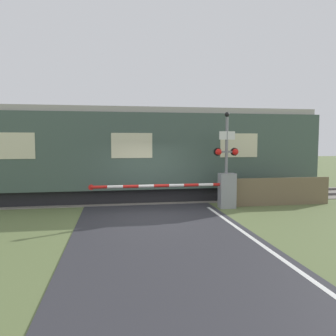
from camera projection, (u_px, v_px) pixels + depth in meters
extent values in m
plane|color=#5B6B3D|center=(154.00, 216.00, 11.15)|extent=(80.00, 80.00, 0.00)
cube|color=slate|center=(144.00, 198.00, 14.58)|extent=(36.00, 3.20, 0.03)
cube|color=#595451|center=(146.00, 199.00, 13.86)|extent=(36.00, 0.08, 0.10)
cube|color=#595451|center=(143.00, 194.00, 15.28)|extent=(36.00, 0.08, 0.10)
cube|color=black|center=(131.00, 192.00, 14.46)|extent=(14.82, 2.45, 0.60)
cube|color=#42564C|center=(130.00, 150.00, 14.31)|extent=(16.10, 2.88, 3.08)
cube|color=#ADA89E|center=(130.00, 112.00, 14.17)|extent=(15.78, 2.65, 0.24)
cube|color=beige|center=(239.00, 145.00, 13.58)|extent=(1.61, 0.02, 0.98)
cube|color=beige|center=(132.00, 146.00, 12.86)|extent=(1.61, 0.02, 0.98)
cube|color=beige|center=(12.00, 146.00, 12.14)|extent=(1.61, 0.02, 0.98)
cube|color=gray|center=(227.00, 191.00, 12.43)|extent=(0.60, 0.44, 1.33)
cylinder|color=gray|center=(227.00, 184.00, 12.41)|extent=(0.16, 0.16, 0.18)
cylinder|color=red|center=(220.00, 184.00, 12.37)|extent=(0.56, 0.11, 0.11)
cylinder|color=white|center=(206.00, 185.00, 12.28)|extent=(0.56, 0.11, 0.11)
cylinder|color=red|center=(191.00, 185.00, 12.19)|extent=(0.56, 0.11, 0.11)
cylinder|color=white|center=(176.00, 185.00, 12.10)|extent=(0.56, 0.11, 0.11)
cylinder|color=red|center=(161.00, 186.00, 12.01)|extent=(0.56, 0.11, 0.11)
cylinder|color=white|center=(146.00, 186.00, 11.92)|extent=(0.56, 0.11, 0.11)
cylinder|color=red|center=(131.00, 186.00, 11.82)|extent=(0.56, 0.11, 0.11)
cylinder|color=white|center=(115.00, 187.00, 11.73)|extent=(0.56, 0.11, 0.11)
cylinder|color=red|center=(99.00, 187.00, 11.64)|extent=(0.56, 0.11, 0.11)
cylinder|color=red|center=(91.00, 187.00, 11.60)|extent=(0.20, 0.02, 0.20)
cylinder|color=gray|center=(226.00, 163.00, 12.47)|extent=(0.11, 0.11, 3.45)
cube|color=gray|center=(227.00, 152.00, 12.43)|extent=(0.79, 0.07, 0.07)
sphere|color=red|center=(218.00, 152.00, 12.33)|extent=(0.24, 0.24, 0.24)
sphere|color=red|center=(235.00, 152.00, 12.44)|extent=(0.24, 0.24, 0.24)
cylinder|color=black|center=(218.00, 152.00, 12.44)|extent=(0.30, 0.06, 0.30)
cylinder|color=black|center=(234.00, 152.00, 12.55)|extent=(0.30, 0.06, 0.30)
cube|color=white|center=(227.00, 135.00, 12.34)|extent=(0.62, 0.02, 0.31)
sphere|color=black|center=(227.00, 114.00, 12.32)|extent=(0.18, 0.18, 0.18)
cube|color=#726047|center=(281.00, 192.00, 12.96)|extent=(4.11, 0.06, 1.10)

